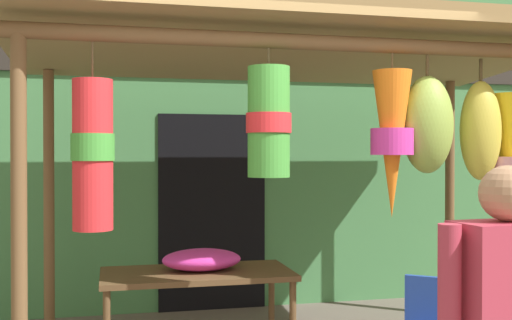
{
  "coord_description": "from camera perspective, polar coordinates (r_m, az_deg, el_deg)",
  "views": [
    {
      "loc": [
        -1.02,
        -3.82,
        1.6
      ],
      "look_at": [
        0.01,
        0.55,
        1.55
      ],
      "focal_mm": 43.47,
      "sensor_mm": 36.0,
      "label": 1
    }
  ],
  "objects": [
    {
      "name": "shop_facade",
      "position": [
        6.5,
        -4.14,
        4.34
      ],
      "size": [
        12.78,
        0.29,
        4.05
      ],
      "color": "#47844C",
      "rests_on": "ground_plane"
    },
    {
      "name": "market_stall_canopy",
      "position": [
        4.69,
        6.36,
        7.42
      ],
      "size": [
        4.27,
        2.26,
        2.56
      ],
      "color": "brown",
      "rests_on": "ground_plane"
    },
    {
      "name": "display_table",
      "position": [
        4.71,
        -5.45,
        -11.03
      ],
      "size": [
        1.4,
        0.71,
        0.72
      ],
      "color": "brown",
      "rests_on": "ground_plane"
    },
    {
      "name": "flower_heap_on_table",
      "position": [
        4.71,
        -4.87,
        -9.11
      ],
      "size": [
        0.59,
        0.41,
        0.16
      ],
      "color": "#D13399",
      "rests_on": "display_table"
    }
  ]
}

